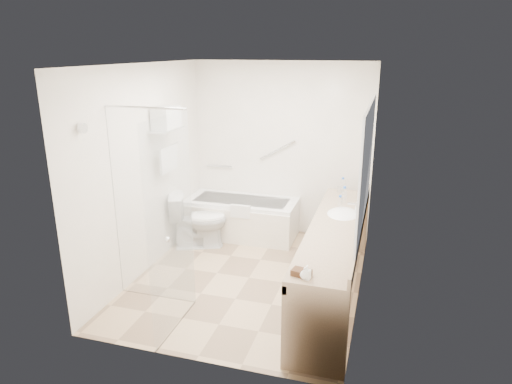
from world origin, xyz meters
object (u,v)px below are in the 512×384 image
(toilet, at_px, (198,220))
(water_bottle_left, at_px, (340,204))
(amenity_basket, at_px, (301,273))
(bathtub, at_px, (242,218))
(vanity_counter, at_px, (335,244))

(toilet, relative_size, water_bottle_left, 4.17)
(water_bottle_left, bearing_deg, amenity_basket, -94.09)
(amenity_basket, bearing_deg, bathtub, 118.06)
(vanity_counter, bearing_deg, water_bottle_left, 92.41)
(bathtub, height_order, water_bottle_left, water_bottle_left)
(bathtub, height_order, vanity_counter, vanity_counter)
(toilet, distance_m, amenity_basket, 2.80)
(bathtub, bearing_deg, vanity_counter, -42.35)
(vanity_counter, bearing_deg, bathtub, 137.65)
(bathtub, relative_size, amenity_basket, 10.16)
(amenity_basket, xyz_separation_m, water_bottle_left, (0.12, 1.70, 0.06))
(amenity_basket, height_order, water_bottle_left, water_bottle_left)
(bathtub, bearing_deg, amenity_basket, -61.94)
(amenity_basket, bearing_deg, water_bottle_left, 85.91)
(vanity_counter, distance_m, amenity_basket, 1.23)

